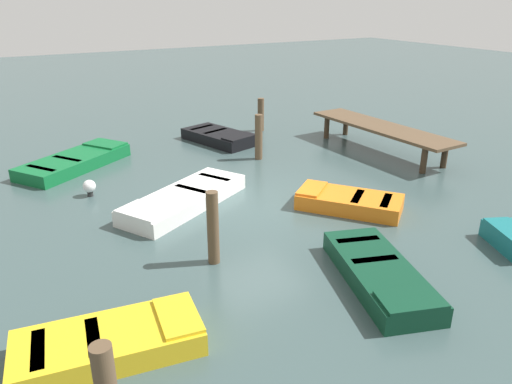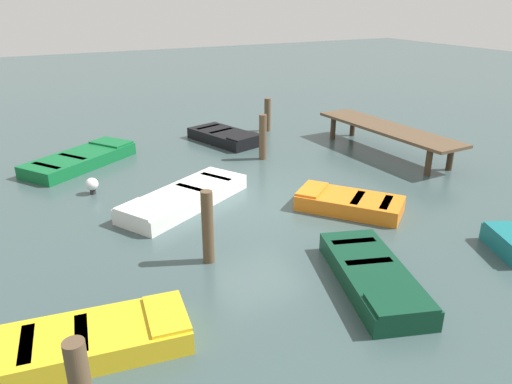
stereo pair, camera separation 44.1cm
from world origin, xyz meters
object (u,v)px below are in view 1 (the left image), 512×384
object	(u,v)px
rowboat_yellow	(110,342)
rowboat_green	(75,161)
rowboat_white	(184,199)
mooring_piling_mid_right	(259,137)
mooring_piling_mid_left	(213,228)
rowboat_black	(220,137)
mooring_piling_far_right	(261,115)
marker_buoy	(89,187)
dock_segment	(381,129)
rowboat_dark_green	(380,274)
rowboat_orange	(349,201)

from	to	relation	value
rowboat_yellow	rowboat_green	bearing A→B (deg)	90.41
rowboat_white	mooring_piling_mid_right	bearing A→B (deg)	-174.84
rowboat_green	mooring_piling_mid_left	world-z (taller)	mooring_piling_mid_left
rowboat_black	mooring_piling_mid_right	xyz separation A→B (m)	(2.53, 0.28, 0.56)
mooring_piling_far_right	marker_buoy	size ratio (longest dim) A/B	2.82
rowboat_black	mooring_piling_mid_right	size ratio (longest dim) A/B	2.06
dock_segment	marker_buoy	world-z (taller)	dock_segment
rowboat_black	rowboat_yellow	bearing A→B (deg)	-50.13
rowboat_yellow	mooring_piling_mid_right	world-z (taller)	mooring_piling_mid_right
rowboat_dark_green	rowboat_green	xyz separation A→B (m)	(-10.19, -3.83, -0.00)
dock_segment	mooring_piling_far_right	world-z (taller)	mooring_piling_far_right
rowboat_dark_green	rowboat_yellow	bearing A→B (deg)	-78.26
rowboat_white	rowboat_black	size ratio (longest dim) A/B	1.27
dock_segment	mooring_piling_mid_left	world-z (taller)	mooring_piling_mid_left
rowboat_dark_green	rowboat_yellow	size ratio (longest dim) A/B	1.12
marker_buoy	rowboat_green	bearing A→B (deg)	177.32
mooring_piling_mid_right	mooring_piling_mid_left	xyz separation A→B (m)	(5.63, -4.32, 0.03)
rowboat_black	marker_buoy	distance (m)	6.34
mooring_piling_mid_left	rowboat_white	bearing A→B (deg)	169.80
rowboat_dark_green	mooring_piling_mid_right	xyz separation A→B (m)	(-7.99, 1.85, 0.56)
rowboat_yellow	mooring_piling_far_right	world-z (taller)	mooring_piling_far_right
mooring_piling_mid_left	rowboat_dark_green	bearing A→B (deg)	46.32
rowboat_yellow	mooring_piling_mid_left	xyz separation A→B (m)	(-1.79, 2.63, 0.59)
mooring_piling_mid_right	rowboat_orange	bearing A→B (deg)	-0.42
mooring_piling_far_right	mooring_piling_mid_left	xyz separation A→B (m)	(8.85, -6.27, 0.13)
marker_buoy	dock_segment	bearing A→B (deg)	85.24
dock_segment	rowboat_dark_green	distance (m)	8.98
rowboat_black	mooring_piling_mid_left	xyz separation A→B (m)	(8.16, -4.04, 0.59)
rowboat_orange	mooring_piling_far_right	distance (m)	8.33
mooring_piling_mid_right	mooring_piling_mid_left	world-z (taller)	mooring_piling_mid_left
rowboat_yellow	mooring_piling_mid_right	xyz separation A→B (m)	(-7.42, 6.95, 0.56)
rowboat_dark_green	marker_buoy	size ratio (longest dim) A/B	7.04
dock_segment	mooring_piling_mid_left	distance (m)	9.54
rowboat_black	mooring_piling_mid_right	world-z (taller)	mooring_piling_mid_right
rowboat_white	rowboat_orange	xyz separation A→B (m)	(2.31, 3.73, 0.00)
rowboat_yellow	rowboat_orange	size ratio (longest dim) A/B	1.05
rowboat_dark_green	rowboat_white	bearing A→B (deg)	-142.49
rowboat_black	mooring_piling_mid_left	world-z (taller)	mooring_piling_mid_left
mooring_piling_mid_right	rowboat_dark_green	bearing A→B (deg)	-13.02
dock_segment	rowboat_green	distance (m)	10.56
rowboat_green	rowboat_orange	xyz separation A→B (m)	(7.05, 5.64, 0.00)
rowboat_yellow	mooring_piling_mid_left	size ratio (longest dim) A/B	1.87
rowboat_dark_green	mooring_piling_mid_left	bearing A→B (deg)	-115.58
rowboat_yellow	rowboat_orange	xyz separation A→B (m)	(-2.57, 6.92, 0.00)
rowboat_white	rowboat_dark_green	size ratio (longest dim) A/B	1.20
rowboat_green	rowboat_yellow	bearing A→B (deg)	-131.32
rowboat_orange	rowboat_green	bearing A→B (deg)	0.49
rowboat_yellow	mooring_piling_mid_left	distance (m)	3.24
mooring_piling_mid_left	marker_buoy	size ratio (longest dim) A/B	3.36
rowboat_green	rowboat_black	bearing A→B (deg)	-30.22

